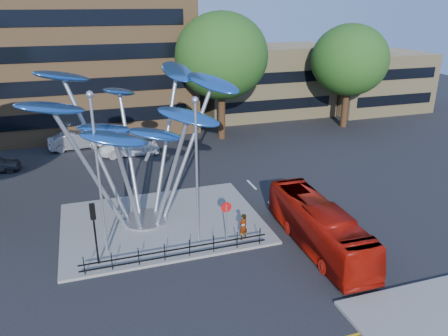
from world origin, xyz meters
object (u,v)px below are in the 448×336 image
object	(u,v)px
leaf_sculpture	(136,114)
no_entry_sign_island	(226,215)
street_lamp_left	(97,162)
red_bus	(319,226)
pedestrian	(243,227)
street_lamp_right	(197,160)
parked_car_right	(129,146)
traffic_light_island	(94,221)
tree_far	(350,60)
tree_right	(222,56)
parked_car_mid	(76,140)

from	to	relation	value
leaf_sculpture	no_entry_sign_island	size ratio (longest dim) A/B	5.19
street_lamp_left	red_bus	distance (m)	12.30
street_lamp_left	pedestrian	size ratio (longest dim) A/B	5.54
leaf_sculpture	red_bus	size ratio (longest dim) A/B	1.38
street_lamp_right	parked_car_right	world-z (taller)	street_lamp_right
traffic_light_island	pedestrian	size ratio (longest dim) A/B	2.16
street_lamp_left	traffic_light_island	distance (m)	2.96
leaf_sculpture	no_entry_sign_island	bearing A→B (deg)	-45.67
tree_far	traffic_light_island	world-z (taller)	tree_far
tree_far	traffic_light_island	bearing A→B (deg)	-144.16
tree_far	no_entry_sign_island	bearing A→B (deg)	-135.75
tree_far	red_bus	world-z (taller)	tree_far
tree_right	no_entry_sign_island	size ratio (longest dim) A/B	4.94
parked_car_right	tree_far	bearing A→B (deg)	-83.16
leaf_sculpture	pedestrian	world-z (taller)	leaf_sculpture
traffic_light_island	red_bus	distance (m)	11.97
street_lamp_left	street_lamp_right	distance (m)	5.03
leaf_sculpture	tree_far	bearing A→B (deg)	32.48
leaf_sculpture	red_bus	bearing A→B (deg)	-34.25
red_bus	leaf_sculpture	bearing A→B (deg)	147.20
parked_car_mid	street_lamp_right	bearing A→B (deg)	-169.93
street_lamp_left	street_lamp_right	bearing A→B (deg)	-5.71
parked_car_mid	no_entry_sign_island	bearing A→B (deg)	-166.58
tree_right	street_lamp_right	world-z (taller)	tree_right
street_lamp_right	pedestrian	size ratio (longest dim) A/B	5.22
street_lamp_right	parked_car_right	bearing A→B (deg)	96.31
red_bus	parked_car_right	bearing A→B (deg)	114.46
street_lamp_left	street_lamp_right	size ratio (longest dim) A/B	1.06
street_lamp_left	parked_car_right	xyz separation A→B (m)	(3.14, 16.28, -4.58)
tree_far	parked_car_right	xyz separation A→B (m)	(-23.36, -2.22, -6.33)
no_entry_sign_island	red_bus	xyz separation A→B (m)	(4.76, -1.85, -0.53)
traffic_light_island	red_bus	bearing A→B (deg)	-8.84
traffic_light_island	pedestrian	bearing A→B (deg)	0.00
parked_car_mid	parked_car_right	xyz separation A→B (m)	(4.50, -3.22, -0.04)
parked_car_mid	pedestrian	bearing A→B (deg)	-164.20
tree_right	street_lamp_left	xyz separation A→B (m)	(-12.50, -18.50, -2.68)
pedestrian	street_lamp_left	bearing A→B (deg)	-29.07
street_lamp_right	no_entry_sign_island	world-z (taller)	street_lamp_right
street_lamp_left	pedestrian	bearing A→B (deg)	-7.59
no_entry_sign_island	pedestrian	distance (m)	1.33
red_bus	pedestrian	distance (m)	4.19
tree_right	leaf_sculpture	world-z (taller)	tree_right
red_bus	pedestrian	xyz separation A→B (m)	(-3.76, 1.83, -0.34)
tree_right	parked_car_mid	world-z (taller)	tree_right
tree_right	traffic_light_island	distance (m)	24.06
leaf_sculpture	red_bus	distance (m)	12.05
street_lamp_left	red_bus	world-z (taller)	street_lamp_left
parked_car_right	no_entry_sign_island	bearing A→B (deg)	-167.58
tree_far	street_lamp_right	distance (m)	28.76
parked_car_mid	traffic_light_island	bearing A→B (deg)	174.83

